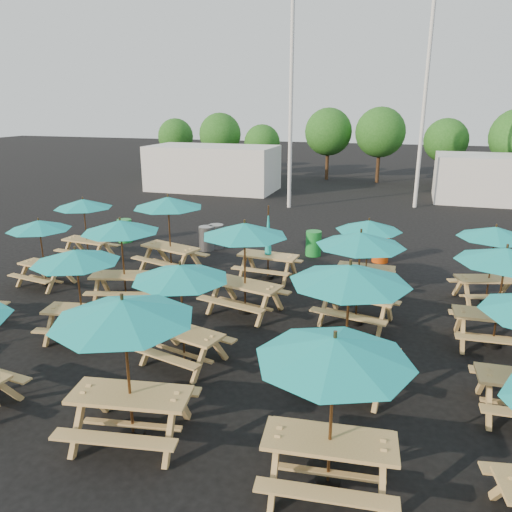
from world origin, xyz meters
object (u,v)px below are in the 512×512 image
(picnic_unit_9, at_px, (181,278))
(waste_bin_3, at_px, (314,243))
(picnic_unit_10, at_px, (245,235))
(picnic_unit_13, at_px, (350,281))
(picnic_unit_6, at_px, (121,231))
(picnic_unit_5, at_px, (76,261))
(picnic_unit_15, at_px, (369,229))
(picnic_unit_2, at_px, (39,229))
(waste_bin_2, at_px, (216,236))
(waste_bin_1, at_px, (206,238))
(picnic_unit_3, at_px, (83,207))
(picnic_unit_11, at_px, (268,249))
(picnic_unit_14, at_px, (360,244))
(waste_bin_4, at_px, (381,249))
(waste_bin_0, at_px, (125,231))
(picnic_unit_19, at_px, (495,237))
(picnic_unit_12, at_px, (334,358))
(picnic_unit_7, at_px, (168,207))
(picnic_unit_18, at_px, (505,261))
(picnic_unit_8, at_px, (123,318))

(picnic_unit_9, relative_size, waste_bin_3, 2.70)
(picnic_unit_10, height_order, picnic_unit_13, picnic_unit_13)
(picnic_unit_6, xyz_separation_m, waste_bin_3, (4.28, 5.92, -1.59))
(picnic_unit_5, bearing_deg, picnic_unit_15, 31.53)
(picnic_unit_10, bearing_deg, picnic_unit_2, -167.96)
(picnic_unit_15, distance_m, waste_bin_2, 6.76)
(waste_bin_1, bearing_deg, picnic_unit_3, -146.72)
(picnic_unit_3, relative_size, waste_bin_3, 2.41)
(picnic_unit_11, distance_m, picnic_unit_14, 4.22)
(picnic_unit_15, distance_m, waste_bin_4, 3.25)
(waste_bin_0, bearing_deg, picnic_unit_19, -11.55)
(picnic_unit_14, height_order, waste_bin_3, picnic_unit_14)
(picnic_unit_6, xyz_separation_m, picnic_unit_12, (6.70, -5.50, 0.06))
(picnic_unit_13, bearing_deg, picnic_unit_7, 149.47)
(picnic_unit_15, relative_size, waste_bin_3, 2.34)
(picnic_unit_9, relative_size, picnic_unit_10, 0.91)
(picnic_unit_14, bearing_deg, picnic_unit_10, -165.83)
(picnic_unit_9, bearing_deg, picnic_unit_15, 73.97)
(picnic_unit_5, relative_size, picnic_unit_9, 0.94)
(picnic_unit_7, height_order, picnic_unit_12, picnic_unit_7)
(picnic_unit_11, relative_size, waste_bin_2, 2.59)
(picnic_unit_18, bearing_deg, waste_bin_0, 154.79)
(picnic_unit_9, relative_size, picnic_unit_14, 0.96)
(waste_bin_0, bearing_deg, waste_bin_1, -1.99)
(picnic_unit_5, bearing_deg, picnic_unit_10, 29.33)
(picnic_unit_2, bearing_deg, picnic_unit_7, 47.46)
(picnic_unit_2, relative_size, picnic_unit_14, 0.83)
(picnic_unit_2, relative_size, picnic_unit_8, 0.82)
(picnic_unit_2, relative_size, picnic_unit_6, 0.82)
(picnic_unit_7, distance_m, waste_bin_0, 4.73)
(waste_bin_1, relative_size, waste_bin_2, 1.00)
(picnic_unit_14, bearing_deg, picnic_unit_18, 5.67)
(picnic_unit_12, relative_size, picnic_unit_14, 0.95)
(picnic_unit_10, height_order, picnic_unit_15, picnic_unit_10)
(picnic_unit_11, bearing_deg, picnic_unit_14, -35.88)
(picnic_unit_15, xyz_separation_m, waste_bin_0, (-9.83, 2.60, -1.40))
(picnic_unit_15, relative_size, waste_bin_1, 2.34)
(picnic_unit_5, bearing_deg, waste_bin_3, 54.96)
(waste_bin_0, xyz_separation_m, waste_bin_1, (3.62, -0.13, 0.00))
(picnic_unit_3, bearing_deg, picnic_unit_11, 4.86)
(picnic_unit_19, bearing_deg, picnic_unit_5, -167.89)
(picnic_unit_12, xyz_separation_m, picnic_unit_14, (-0.25, 5.86, -0.01))
(picnic_unit_3, relative_size, waste_bin_2, 2.41)
(picnic_unit_13, bearing_deg, picnic_unit_8, -130.35)
(waste_bin_0, distance_m, waste_bin_4, 10.09)
(picnic_unit_5, height_order, picnic_unit_9, picnic_unit_9)
(picnic_unit_19, relative_size, waste_bin_4, 2.72)
(picnic_unit_8, bearing_deg, picnic_unit_19, 42.76)
(picnic_unit_3, height_order, picnic_unit_9, picnic_unit_9)
(picnic_unit_2, bearing_deg, waste_bin_0, 103.14)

